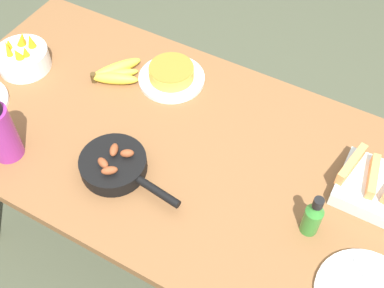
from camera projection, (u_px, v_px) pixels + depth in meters
name	position (u px, v px, depth m)	size (l,w,h in m)	color
ground_plane	(192.00, 256.00, 2.08)	(14.00, 14.00, 0.00)	#474C38
dining_table	(192.00, 169.00, 1.56)	(1.76, 0.83, 0.76)	brown
banana_bunch	(115.00, 74.00, 1.66)	(0.17, 0.18, 0.04)	yellow
skillet	(115.00, 166.00, 1.41)	(0.35, 0.20, 0.08)	black
frittata_plate_center	(171.00, 75.00, 1.65)	(0.23, 0.23, 0.06)	white
fruit_bowl_mango	(23.00, 58.00, 1.68)	(0.18, 0.18, 0.13)	white
hot_sauce_bottle	(313.00, 217.00, 1.26)	(0.05, 0.05, 0.15)	#337F2D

